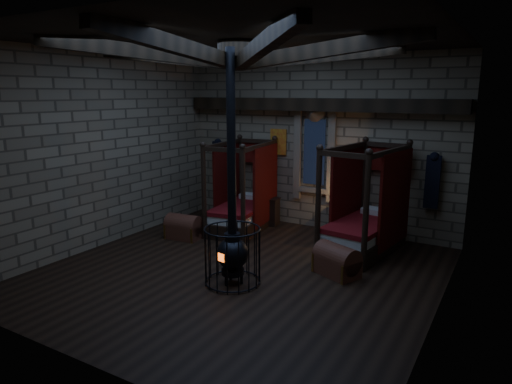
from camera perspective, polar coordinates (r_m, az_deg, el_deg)
The scene contains 8 objects.
room at distance 8.22m, azimuth -1.89°, elevation 15.19°, with size 7.02×7.02×4.29m.
bed_left at distance 11.29m, azimuth -1.65°, elevation -2.03°, with size 1.34×2.18×2.15m.
bed_right at distance 10.01m, azimuth 13.43°, elevation -4.12°, with size 1.42×2.28×2.24m.
trunk_left at distance 10.76m, azimuth -9.02°, elevation -4.41°, with size 0.84×0.57×0.58m.
trunk_right at distance 8.70m, azimuth 10.05°, elevation -8.51°, with size 0.95×0.80×0.60m.
nightstand_left at distance 11.69m, azimuth 1.78°, elevation -2.39°, with size 0.49×0.47×0.86m.
nightstand_right at distance 10.91m, azimuth 10.79°, elevation -3.43°, with size 0.55×0.53×0.87m.
stove at distance 8.10m, azimuth -2.96°, elevation -7.27°, with size 1.00×1.00×4.05m.
Camera 1 is at (4.36, -6.87, 3.34)m, focal length 32.00 mm.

